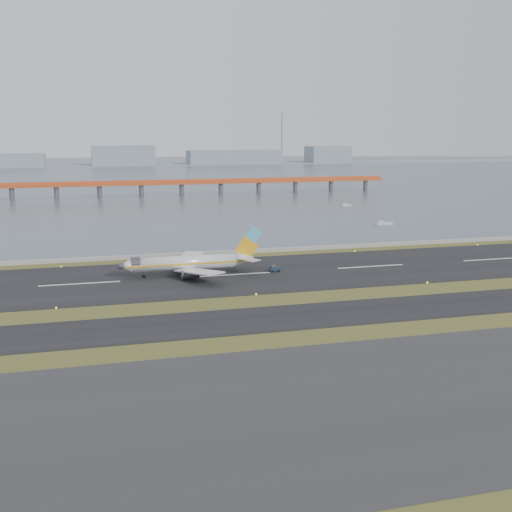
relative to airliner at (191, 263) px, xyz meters
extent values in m
plane|color=#404A1A|center=(11.26, -32.57, -3.46)|extent=(1000.00, 1000.00, 0.00)
cube|color=#2D2C2F|center=(11.26, -87.57, -3.41)|extent=(1000.00, 50.00, 0.10)
cube|color=black|center=(11.26, -44.57, -3.41)|extent=(1000.00, 18.00, 0.10)
cube|color=black|center=(11.26, -2.57, -3.41)|extent=(1000.00, 45.00, 0.10)
cube|color=gray|center=(11.26, 27.43, -2.96)|extent=(1000.00, 2.50, 1.00)
cube|color=#445362|center=(11.26, 427.43, -3.46)|extent=(1400.00, 800.00, 1.30)
cube|color=#C04C20|center=(31.26, 217.43, 4.04)|extent=(260.00, 5.00, 1.60)
cube|color=#C04C20|center=(31.26, 217.43, 5.54)|extent=(260.00, 0.40, 1.40)
cylinder|color=#4C4C51|center=(-64.74, 217.43, -0.46)|extent=(2.80, 2.80, 7.00)
cylinder|color=#4C4C51|center=(31.26, 217.43, -0.46)|extent=(2.80, 2.80, 7.00)
cylinder|color=#4C4C51|center=(127.26, 217.43, -0.46)|extent=(2.80, 2.80, 7.00)
cube|color=gray|center=(11.26, 587.43, -3.46)|extent=(1400.00, 80.00, 1.00)
cube|color=gray|center=(-108.74, 587.43, 3.54)|extent=(90.00, 35.00, 14.00)
cube|color=gray|center=(21.26, 587.43, 7.54)|extent=(70.00, 35.00, 22.00)
cube|color=gray|center=(151.26, 587.43, 4.54)|extent=(110.00, 35.00, 16.00)
cube|color=gray|center=(271.26, 587.43, 6.54)|extent=(50.00, 35.00, 20.00)
cylinder|color=gray|center=(211.26, 587.43, 26.54)|extent=(1.80, 1.80, 60.00)
cylinder|color=silver|center=(-1.50, 0.00, 0.04)|extent=(28.00, 3.80, 3.80)
cone|color=silver|center=(-17.10, 0.00, 0.04)|extent=(3.20, 3.80, 3.80)
cone|color=silver|center=(14.70, 0.00, 0.34)|extent=(5.00, 3.80, 3.80)
cube|color=gold|center=(-1.50, -1.92, 0.04)|extent=(31.00, 0.06, 0.45)
cube|color=gold|center=(-1.50, 1.92, 0.04)|extent=(31.00, 0.06, 0.45)
cube|color=silver|center=(0.70, -8.50, -0.66)|extent=(11.31, 15.89, 1.66)
cube|color=silver|center=(0.70, 8.50, -0.66)|extent=(11.31, 15.89, 1.66)
cylinder|color=#3B3A3F|center=(-1.00, -6.00, -1.86)|extent=(4.20, 2.10, 2.10)
cylinder|color=#3B3A3F|center=(-1.00, 6.00, -1.86)|extent=(4.20, 2.10, 2.10)
cube|color=gold|center=(15.50, 0.00, 3.24)|extent=(6.80, 0.35, 6.85)
cube|color=#4CB4D9|center=(17.40, 0.00, 6.94)|extent=(4.85, 0.37, 4.90)
cube|color=silver|center=(15.00, -3.80, 0.84)|extent=(5.64, 6.80, 0.22)
cube|color=silver|center=(15.00, 3.80, 0.84)|extent=(5.64, 6.80, 0.22)
cylinder|color=black|center=(-12.50, 0.00, -3.01)|extent=(0.80, 0.28, 0.80)
cylinder|color=black|center=(0.00, -2.80, -2.91)|extent=(1.00, 0.38, 1.00)
cylinder|color=black|center=(0.00, 2.80, -2.91)|extent=(1.00, 0.38, 1.00)
cube|color=#16263C|center=(22.88, -1.75, -2.68)|extent=(2.81, 1.62, 1.04)
cube|color=#3B3A3F|center=(22.54, -1.76, -1.98)|extent=(1.24, 1.33, 0.61)
cylinder|color=black|center=(21.94, -2.47, -3.15)|extent=(0.61, 0.27, 0.61)
cylinder|color=black|center=(21.92, -1.08, -3.15)|extent=(0.61, 0.27, 0.61)
cylinder|color=black|center=(23.85, -2.43, -3.15)|extent=(0.61, 0.27, 0.61)
cylinder|color=black|center=(23.82, -1.04, -3.15)|extent=(0.61, 0.27, 0.61)
cube|color=silver|center=(93.02, 73.16, -3.05)|extent=(7.17, 2.38, 0.92)
cube|color=silver|center=(91.49, 73.19, -2.24)|extent=(2.07, 1.67, 0.92)
cube|color=silver|center=(104.86, 140.41, -3.11)|extent=(6.36, 3.79, 0.78)
cube|color=silver|center=(103.63, 139.98, -2.42)|extent=(2.09, 1.88, 0.78)
camera|label=1|loc=(-27.32, -166.00, 34.33)|focal=45.00mm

